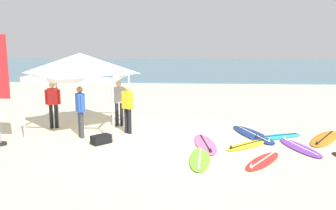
% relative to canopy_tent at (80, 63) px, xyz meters
% --- Properties ---
extents(ground_plane, '(80.00, 80.00, 0.00)m').
position_rel_canopy_tent_xyz_m(ground_plane, '(3.02, -1.26, -2.39)').
color(ground_plane, beige).
extents(sea, '(80.00, 36.00, 0.10)m').
position_rel_canopy_tent_xyz_m(sea, '(3.02, 32.43, -2.34)').
color(sea, teal).
rests_on(sea, ground).
extents(canopy_tent, '(3.01, 3.01, 2.75)m').
position_rel_canopy_tent_xyz_m(canopy_tent, '(0.00, 0.00, 0.00)').
color(canopy_tent, '#B7B7BC').
rests_on(canopy_tent, ground).
extents(surfboard_orange, '(1.84, 2.35, 0.19)m').
position_rel_canopy_tent_xyz_m(surfboard_orange, '(8.23, -0.70, -2.35)').
color(surfboard_orange, orange).
rests_on(surfboard_orange, ground).
extents(surfboard_pink, '(0.89, 2.29, 0.19)m').
position_rel_canopy_tent_xyz_m(surfboard_pink, '(4.32, -1.58, -2.35)').
color(surfboard_pink, pink).
rests_on(surfboard_pink, ground).
extents(surfboard_navy, '(1.50, 2.68, 0.19)m').
position_rel_canopy_tent_xyz_m(surfboard_navy, '(5.97, -0.33, -2.35)').
color(surfboard_navy, navy).
rests_on(surfboard_navy, ground).
extents(surfboard_red, '(1.42, 1.81, 0.19)m').
position_rel_canopy_tent_xyz_m(surfboard_red, '(5.78, -3.09, -2.35)').
color(surfboard_red, red).
rests_on(surfboard_red, ground).
extents(surfboard_purple, '(1.11, 2.10, 0.19)m').
position_rel_canopy_tent_xyz_m(surfboard_purple, '(7.11, -1.79, -2.35)').
color(surfboard_purple, purple).
rests_on(surfboard_purple, ground).
extents(surfboard_yellow, '(1.67, 1.58, 0.19)m').
position_rel_canopy_tent_xyz_m(surfboard_yellow, '(5.60, -1.62, -2.35)').
color(surfboard_yellow, yellow).
rests_on(surfboard_yellow, ground).
extents(surfboard_cyan, '(1.99, 1.29, 0.19)m').
position_rel_canopy_tent_xyz_m(surfboard_cyan, '(6.71, -0.57, -2.35)').
color(surfboard_cyan, '#23B2CC').
rests_on(surfboard_cyan, ground).
extents(surfboard_lime, '(0.65, 2.07, 0.19)m').
position_rel_canopy_tent_xyz_m(surfboard_lime, '(4.12, -3.03, -2.35)').
color(surfboard_lime, '#7AD12D').
rests_on(surfboard_lime, ground).
extents(person_red, '(0.54, 0.30, 1.71)m').
position_rel_canopy_tent_xyz_m(person_red, '(-1.13, 0.23, -1.40)').
color(person_red, black).
rests_on(person_red, ground).
extents(person_grey, '(0.54, 0.30, 1.71)m').
position_rel_canopy_tent_xyz_m(person_grey, '(1.19, 0.74, -1.40)').
color(person_grey, black).
rests_on(person_grey, ground).
extents(person_yellow, '(0.45, 0.40, 1.71)m').
position_rel_canopy_tent_xyz_m(person_yellow, '(1.71, -0.34, -1.40)').
color(person_yellow, black).
rests_on(person_yellow, ground).
extents(person_blue, '(0.39, 0.47, 1.71)m').
position_rel_canopy_tent_xyz_m(person_blue, '(0.26, -0.98, -1.40)').
color(person_blue, '#383842').
rests_on(person_blue, ground).
extents(banner_flag, '(0.60, 0.36, 3.40)m').
position_rel_canopy_tent_xyz_m(banner_flag, '(-1.84, -2.01, -0.81)').
color(banner_flag, '#99999E').
rests_on(banner_flag, ground).
extents(gear_bag_near_tent, '(0.64, 0.66, 0.28)m').
position_rel_canopy_tent_xyz_m(gear_bag_near_tent, '(1.09, -1.66, -2.25)').
color(gear_bag_near_tent, black).
rests_on(gear_bag_near_tent, ground).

